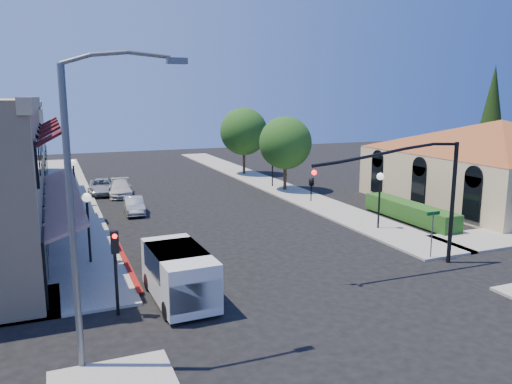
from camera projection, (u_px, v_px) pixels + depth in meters
name	position (u px, v px, depth m)	size (l,w,h in m)	color
ground	(323.00, 297.00, 20.49)	(120.00, 120.00, 0.00)	black
sidewalk_left	(70.00, 195.00, 41.74)	(3.50, 50.00, 0.12)	gray
sidewalk_right	(262.00, 181.00, 48.27)	(3.50, 50.00, 0.12)	gray
curb_red_strip	(124.00, 260.00, 25.18)	(0.25, 10.00, 0.06)	maroon
mission_building	(498.00, 154.00, 38.44)	(30.12, 30.12, 6.40)	#D1BC89
hedge	(409.00, 221.00, 33.03)	(1.40, 8.00, 1.10)	#1D5117
conifer_far	(491.00, 116.00, 46.10)	(3.20, 3.20, 11.00)	#332314
street_tree_a	(285.00, 143.00, 42.97)	(4.56, 4.56, 6.48)	#332314
street_tree_b	(244.00, 132.00, 51.99)	(4.94, 4.94, 7.02)	#332314
signal_mast_arm	(419.00, 184.00, 23.27)	(8.01, 0.39, 6.00)	black
secondary_signal	(115.00, 257.00, 18.35)	(0.28, 0.42, 3.32)	black
cobra_streetlight	(83.00, 198.00, 14.27)	(3.60, 0.25, 9.31)	#595B5E
street_name_sign	(432.00, 227.00, 24.97)	(0.80, 0.06, 2.50)	#595B5E
lamppost_left_near	(87.00, 210.00, 24.07)	(0.44, 0.44, 3.57)	black
lamppost_left_far	(74.00, 171.00, 36.79)	(0.44, 0.44, 3.57)	black
lamppost_right_near	(380.00, 186.00, 30.42)	(0.44, 0.44, 3.57)	black
lamppost_right_far	(273.00, 157.00, 44.95)	(0.44, 0.44, 3.57)	black
white_van	(179.00, 272.00, 19.98)	(2.22, 4.79, 2.10)	silver
parked_car_a	(159.00, 251.00, 24.79)	(1.38, 3.43, 1.17)	black
parked_car_b	(134.00, 205.00, 35.09)	(1.25, 3.59, 1.18)	#9FA3A4
parked_car_c	(121.00, 188.00, 41.28)	(1.80, 4.42, 1.28)	beige
parked_car_d	(102.00, 187.00, 42.18)	(2.13, 4.61, 1.28)	#ABACB0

